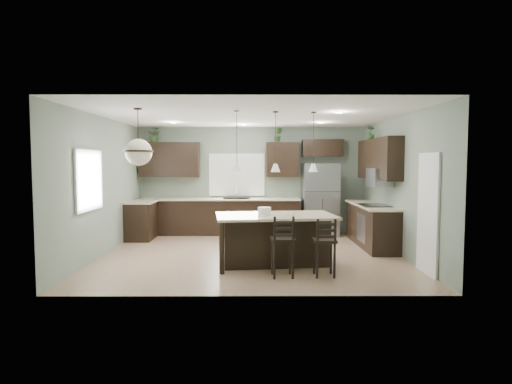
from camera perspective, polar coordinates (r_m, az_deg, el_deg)
The scene contains 32 objects.
ground at distance 8.85m, azimuth -0.64°, elevation -8.28°, with size 6.00×6.00×0.00m, color #9E8466.
pantry_door at distance 7.72m, azimuth 21.96°, elevation -2.71°, with size 0.04×0.82×2.04m, color white.
window_back at distance 11.40m, azimuth -2.57°, elevation 2.32°, with size 1.35×0.02×1.00m, color white.
window_left at distance 8.42m, azimuth -21.45°, elevation 1.46°, with size 0.02×1.10×1.00m, color white.
left_return_cabs at distance 10.80m, azimuth -15.08°, elevation -3.76°, with size 0.60×0.90×0.90m, color black.
left_return_countertop at distance 10.75m, azimuth -15.02°, elevation -1.28°, with size 0.66×0.96×0.04m, color beige.
back_lower_cabs at distance 11.23m, azimuth -4.91°, elevation -3.35°, with size 4.20×0.60×0.90m, color black.
back_countertop at distance 11.16m, azimuth -4.93°, elevation -0.96°, with size 4.20×0.66×0.04m, color beige.
sink_inset at distance 11.13m, azimuth -2.62°, elevation -0.89°, with size 0.70×0.45×0.01m, color gray.
faucet at distance 11.09m, azimuth -2.63°, elevation -0.16°, with size 0.02×0.02×0.28m, color silver.
back_upper_left at distance 11.44m, azimuth -11.42°, elevation 4.26°, with size 1.55×0.34×0.90m, color black.
back_upper_right at distance 11.25m, azimuth 3.53°, elevation 4.34°, with size 0.85×0.34×0.90m, color black.
fridge_header at distance 11.37m, azimuth 8.85°, elevation 5.80°, with size 1.05×0.34×0.45m, color black.
right_lower_cabs at distance 9.98m, azimuth 15.13°, elevation -4.39°, with size 0.60×2.35×0.90m, color black.
right_countertop at distance 9.92m, azimuth 15.07°, elevation -1.71°, with size 0.66×2.35×0.04m, color beige.
cooktop at distance 9.66m, azimuth 15.50°, elevation -1.72°, with size 0.58×0.75×0.02m, color black.
wall_oven_front at distance 9.64m, azimuth 13.81°, elevation -4.66°, with size 0.01×0.72×0.60m, color gray.
right_upper_cabs at distance 9.92m, azimuth 16.01°, elevation 4.23°, with size 0.34×2.35×0.90m, color black.
microwave at distance 9.64m, azimuth 16.14°, elevation 1.87°, with size 0.40×0.75×0.40m, color gray.
refrigerator at distance 11.13m, azimuth 8.55°, elevation -0.98°, with size 0.90×0.74×1.85m, color #9898A0.
kitchen_island at distance 7.88m, azimuth 2.58°, elevation -6.38°, with size 2.14×1.22×0.92m, color black.
serving_dish at distance 7.77m, azimuth 1.14°, elevation -2.56°, with size 0.24×0.24×0.14m, color white.
bar_stool_center at distance 7.05m, azimuth 3.55°, elevation -7.22°, with size 0.38×0.38×1.02m, color black.
bar_stool_right at distance 7.17m, azimuth 9.10°, elevation -7.26°, with size 0.36×0.36×0.98m, color black.
pendant_left at distance 7.68m, azimuth -2.57°, elevation 6.74°, with size 0.17×0.17×1.10m, color silver, non-canonical shape.
pendant_center at distance 7.76m, azimuth 2.62°, elevation 6.71°, with size 0.17×0.17×1.10m, color silver, non-canonical shape.
pendant_right at distance 7.91m, azimuth 7.66°, elevation 6.63°, with size 0.17×0.17×1.10m, color white, non-canonical shape.
chandelier at distance 7.59m, azimuth -15.42°, elevation 7.09°, with size 0.50×0.50×0.98m, color #F1E0C5, non-canonical shape.
plant_back_left at distance 11.51m, azimuth -13.36°, elevation 7.40°, with size 0.33×0.29×0.37m, color #2C4B20.
plant_back_right at distance 11.24m, azimuth 2.99°, elevation 7.60°, with size 0.21×0.17×0.38m, color #285626.
plant_right_wall at distance 10.49m, azimuth 15.03°, elevation 7.60°, with size 0.19×0.19×0.33m, color #2A4E22.
room_shell at distance 8.65m, azimuth -0.65°, elevation 2.78°, with size 6.00×6.00×6.00m.
Camera 1 is at (0.06, -8.65, 1.88)m, focal length 30.00 mm.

